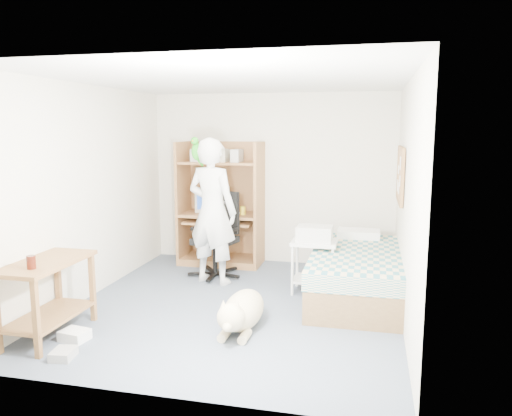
{
  "coord_description": "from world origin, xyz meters",
  "views": [
    {
      "loc": [
        1.44,
        -5.22,
        1.99
      ],
      "look_at": [
        0.1,
        0.51,
        1.05
      ],
      "focal_mm": 35.0,
      "sensor_mm": 36.0,
      "label": 1
    }
  ],
  "objects_px": {
    "computer_hutch": "(222,209)",
    "bed": "(356,274)",
    "dog": "(242,311)",
    "side_desk": "(48,287)",
    "person": "(212,211)",
    "office_chair": "(217,246)",
    "printer_cart": "(314,258)"
  },
  "relations": [
    {
      "from": "computer_hutch",
      "to": "bed",
      "type": "distance_m",
      "value": 2.35
    },
    {
      "from": "computer_hutch",
      "to": "bed",
      "type": "height_order",
      "value": "computer_hutch"
    },
    {
      "from": "bed",
      "to": "dog",
      "type": "bearing_deg",
      "value": -130.86
    },
    {
      "from": "computer_hutch",
      "to": "side_desk",
      "type": "distance_m",
      "value": 3.08
    },
    {
      "from": "side_desk",
      "to": "person",
      "type": "height_order",
      "value": "person"
    },
    {
      "from": "side_desk",
      "to": "office_chair",
      "type": "xyz_separation_m",
      "value": [
        0.98,
        2.3,
        -0.09
      ]
    },
    {
      "from": "bed",
      "to": "office_chair",
      "type": "distance_m",
      "value": 1.94
    },
    {
      "from": "side_desk",
      "to": "printer_cart",
      "type": "distance_m",
      "value": 3.01
    },
    {
      "from": "office_chair",
      "to": "printer_cart",
      "type": "distance_m",
      "value": 1.43
    },
    {
      "from": "computer_hutch",
      "to": "printer_cart",
      "type": "xyz_separation_m",
      "value": [
        1.49,
        -1.06,
        -0.39
      ]
    },
    {
      "from": "dog",
      "to": "printer_cart",
      "type": "height_order",
      "value": "printer_cart"
    },
    {
      "from": "bed",
      "to": "side_desk",
      "type": "xyz_separation_m",
      "value": [
        -2.85,
        -1.82,
        0.21
      ]
    },
    {
      "from": "person",
      "to": "dog",
      "type": "relative_size",
      "value": 1.6
    },
    {
      "from": "bed",
      "to": "person",
      "type": "xyz_separation_m",
      "value": [
        -1.84,
        0.18,
        0.65
      ]
    },
    {
      "from": "office_chair",
      "to": "printer_cart",
      "type": "bearing_deg",
      "value": -1.38
    },
    {
      "from": "computer_hutch",
      "to": "office_chair",
      "type": "relative_size",
      "value": 1.59
    },
    {
      "from": "printer_cart",
      "to": "office_chair",
      "type": "bearing_deg",
      "value": 163.41
    },
    {
      "from": "computer_hutch",
      "to": "bed",
      "type": "relative_size",
      "value": 0.89
    },
    {
      "from": "side_desk",
      "to": "printer_cart",
      "type": "xyz_separation_m",
      "value": [
        2.34,
        1.88,
        -0.06
      ]
    },
    {
      "from": "person",
      "to": "printer_cart",
      "type": "relative_size",
      "value": 2.9
    },
    {
      "from": "computer_hutch",
      "to": "side_desk",
      "type": "xyz_separation_m",
      "value": [
        -0.85,
        -2.94,
        -0.33
      ]
    },
    {
      "from": "side_desk",
      "to": "bed",
      "type": "bearing_deg",
      "value": 32.5
    },
    {
      "from": "computer_hutch",
      "to": "printer_cart",
      "type": "bearing_deg",
      "value": -35.23
    },
    {
      "from": "dog",
      "to": "printer_cart",
      "type": "bearing_deg",
      "value": 67.23
    },
    {
      "from": "person",
      "to": "office_chair",
      "type": "bearing_deg",
      "value": -68.13
    },
    {
      "from": "printer_cart",
      "to": "dog",
      "type": "bearing_deg",
      "value": -112.96
    },
    {
      "from": "office_chair",
      "to": "dog",
      "type": "xyz_separation_m",
      "value": [
        0.8,
        -1.73,
        -0.21
      ]
    },
    {
      "from": "office_chair",
      "to": "computer_hutch",
      "type": "bearing_deg",
      "value": 117.26
    },
    {
      "from": "computer_hutch",
      "to": "side_desk",
      "type": "relative_size",
      "value": 1.8
    },
    {
      "from": "bed",
      "to": "computer_hutch",
      "type": "bearing_deg",
      "value": 150.71
    },
    {
      "from": "dog",
      "to": "printer_cart",
      "type": "xyz_separation_m",
      "value": [
        0.57,
        1.31,
        0.24
      ]
    },
    {
      "from": "office_chair",
      "to": "dog",
      "type": "distance_m",
      "value": 1.92
    }
  ]
}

